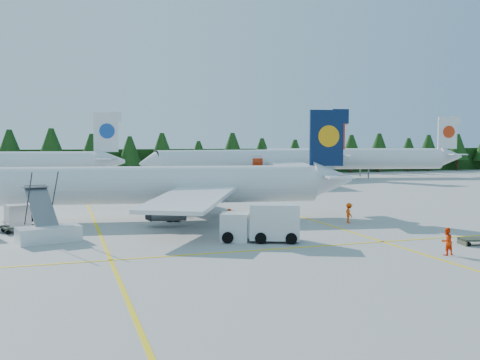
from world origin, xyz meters
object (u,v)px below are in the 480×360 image
object	(u,v)px
airliner_red	(248,162)
airstairs	(47,230)
airliner_navy	(152,186)
service_truck	(260,223)

from	to	relation	value
airliner_red	airstairs	distance (m)	61.30
airliner_navy	airliner_red	bearing A→B (deg)	69.48
airliner_red	airstairs	world-z (taller)	airliner_red
airliner_navy	airstairs	bearing A→B (deg)	-124.64
airstairs	service_truck	distance (m)	16.17
airliner_red	airstairs	xyz separation A→B (m)	(-33.98, -50.93, -2.99)
service_truck	airstairs	bearing A→B (deg)	-175.79
airliner_navy	airliner_red	world-z (taller)	airliner_red
airliner_navy	airliner_red	distance (m)	48.10
airliner_red	airliner_navy	bearing A→B (deg)	-132.11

